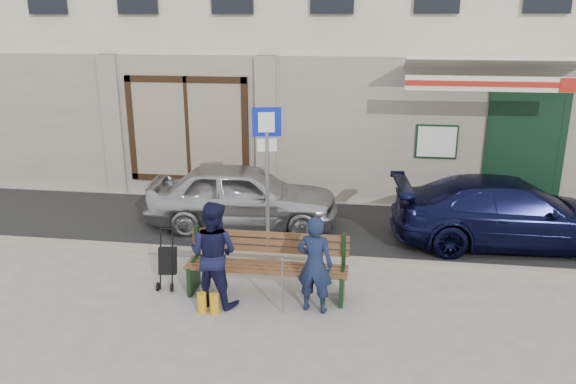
% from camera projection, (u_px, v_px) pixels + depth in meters
% --- Properties ---
extents(ground, '(80.00, 80.00, 0.00)m').
position_uv_depth(ground, '(301.00, 305.00, 8.10)').
color(ground, '#9E9991').
rests_on(ground, ground).
extents(asphalt_lane, '(60.00, 3.20, 0.01)m').
position_uv_depth(asphalt_lane, '(320.00, 229.00, 11.03)').
color(asphalt_lane, '#282828').
rests_on(asphalt_lane, ground).
extents(curb, '(60.00, 0.18, 0.12)m').
position_uv_depth(curb, '(312.00, 259.00, 9.50)').
color(curb, '#9E9384').
rests_on(curb, ground).
extents(car_silver, '(3.82, 1.77, 1.27)m').
position_uv_depth(car_silver, '(243.00, 196.00, 11.01)').
color(car_silver, '#B2B2B7').
rests_on(car_silver, ground).
extents(car_navy, '(4.35, 2.06, 1.23)m').
position_uv_depth(car_navy, '(510.00, 213.00, 10.11)').
color(car_navy, black).
rests_on(car_navy, ground).
extents(parking_sign, '(0.47, 0.13, 2.59)m').
position_uv_depth(parking_sign, '(267.00, 159.00, 9.31)').
color(parking_sign, gray).
rests_on(parking_sign, ground).
extents(bench, '(2.40, 1.17, 0.98)m').
position_uv_depth(bench, '(263.00, 266.00, 8.28)').
color(bench, brown).
rests_on(bench, ground).
extents(man, '(0.56, 0.42, 1.41)m').
position_uv_depth(man, '(315.00, 265.00, 7.75)').
color(man, '#16203C').
rests_on(man, ground).
extents(woman, '(0.86, 0.74, 1.54)m').
position_uv_depth(woman, '(213.00, 254.00, 7.94)').
color(woman, '#121433').
rests_on(woman, ground).
extents(stroller, '(0.29, 0.39, 0.91)m').
position_uv_depth(stroller, '(168.00, 262.00, 8.56)').
color(stroller, black).
rests_on(stroller, ground).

